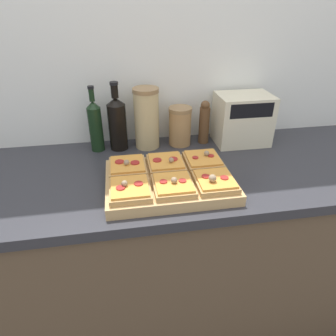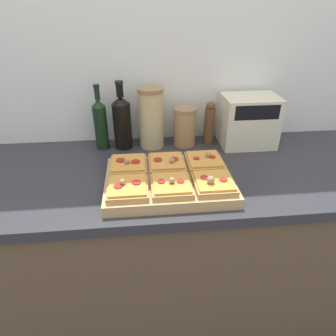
# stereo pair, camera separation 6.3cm
# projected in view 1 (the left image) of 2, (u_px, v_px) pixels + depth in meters

# --- Properties ---
(wall_back) EXTENTS (6.00, 0.06, 2.50)m
(wall_back) POSITION_uv_depth(u_px,v_px,m) (145.00, 73.00, 1.37)
(wall_back) COLOR silver
(wall_back) RESTS_ON ground_plane
(kitchen_counter) EXTENTS (2.63, 0.67, 0.94)m
(kitchen_counter) POSITION_uv_depth(u_px,v_px,m) (158.00, 253.00, 1.45)
(kitchen_counter) COLOR brown
(kitchen_counter) RESTS_ON ground_plane
(cutting_board) EXTENTS (0.46, 0.34, 0.04)m
(cutting_board) POSITION_uv_depth(u_px,v_px,m) (169.00, 181.00, 1.11)
(cutting_board) COLOR tan
(cutting_board) RESTS_ON kitchen_counter
(pizza_slice_back_left) EXTENTS (0.14, 0.15, 0.05)m
(pizza_slice_back_left) POSITION_uv_depth(u_px,v_px,m) (128.00, 166.00, 1.14)
(pizza_slice_back_left) COLOR tan
(pizza_slice_back_left) RESTS_ON cutting_board
(pizza_slice_back_center) EXTENTS (0.14, 0.15, 0.05)m
(pizza_slice_back_center) POSITION_uv_depth(u_px,v_px,m) (166.00, 163.00, 1.16)
(pizza_slice_back_center) COLOR tan
(pizza_slice_back_center) RESTS_ON cutting_board
(pizza_slice_back_right) EXTENTS (0.14, 0.15, 0.05)m
(pizza_slice_back_right) POSITION_uv_depth(u_px,v_px,m) (203.00, 160.00, 1.18)
(pizza_slice_back_right) COLOR tan
(pizza_slice_back_right) RESTS_ON cutting_board
(pizza_slice_front_left) EXTENTS (0.14, 0.15, 0.05)m
(pizza_slice_front_left) POSITION_uv_depth(u_px,v_px,m) (130.00, 189.00, 1.01)
(pizza_slice_front_left) COLOR tan
(pizza_slice_front_left) RESTS_ON cutting_board
(pizza_slice_front_center) EXTENTS (0.14, 0.15, 0.05)m
(pizza_slice_front_center) POSITION_uv_depth(u_px,v_px,m) (173.00, 185.00, 1.03)
(pizza_slice_front_center) COLOR tan
(pizza_slice_front_center) RESTS_ON cutting_board
(pizza_slice_front_right) EXTENTS (0.14, 0.15, 0.05)m
(pizza_slice_front_right) POSITION_uv_depth(u_px,v_px,m) (215.00, 181.00, 1.05)
(pizza_slice_front_right) COLOR tan
(pizza_slice_front_right) RESTS_ON cutting_board
(olive_oil_bottle) EXTENTS (0.06, 0.06, 0.29)m
(olive_oil_bottle) POSITION_uv_depth(u_px,v_px,m) (95.00, 125.00, 1.33)
(olive_oil_bottle) COLOR black
(olive_oil_bottle) RESTS_ON kitchen_counter
(wine_bottle) EXTENTS (0.08, 0.08, 0.31)m
(wine_bottle) POSITION_uv_depth(u_px,v_px,m) (117.00, 123.00, 1.34)
(wine_bottle) COLOR black
(wine_bottle) RESTS_ON kitchen_counter
(grain_jar_tall) EXTENTS (0.12, 0.12, 0.28)m
(grain_jar_tall) POSITION_uv_depth(u_px,v_px,m) (147.00, 118.00, 1.35)
(grain_jar_tall) COLOR tan
(grain_jar_tall) RESTS_ON kitchen_counter
(grain_jar_short) EXTENTS (0.11, 0.11, 0.18)m
(grain_jar_short) POSITION_uv_depth(u_px,v_px,m) (180.00, 126.00, 1.40)
(grain_jar_short) COLOR #AD7F4C
(grain_jar_short) RESTS_ON kitchen_counter
(pepper_mill) EXTENTS (0.05, 0.05, 0.21)m
(pepper_mill) POSITION_uv_depth(u_px,v_px,m) (204.00, 122.00, 1.41)
(pepper_mill) COLOR brown
(pepper_mill) RESTS_ON kitchen_counter
(toaster_oven) EXTENTS (0.27, 0.18, 0.23)m
(toaster_oven) POSITION_uv_depth(u_px,v_px,m) (242.00, 119.00, 1.40)
(toaster_oven) COLOR beige
(toaster_oven) RESTS_ON kitchen_counter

